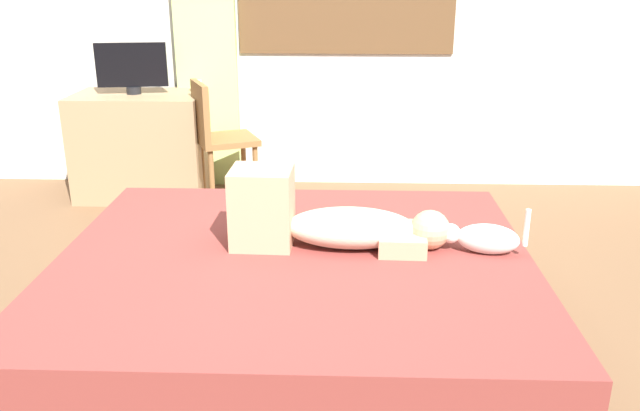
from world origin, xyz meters
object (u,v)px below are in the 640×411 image
bed (295,300)px  desk (142,145)px  chair_by_desk (216,134)px  tv_monitor (132,67)px  cup (196,86)px  person_lying (328,221)px  cat (483,238)px

bed → desk: size_ratio=2.27×
chair_by_desk → tv_monitor: bearing=161.4°
desk → tv_monitor: 0.55m
tv_monitor → cup: (0.41, 0.13, -0.14)m
person_lying → chair_by_desk: bearing=115.1°
desk → chair_by_desk: 0.63m
chair_by_desk → desk: bearing=160.7°
cat → bed: bearing=-176.4°
chair_by_desk → person_lying: bearing=-64.9°
bed → cup: (-0.85, 2.13, 0.57)m
person_lying → tv_monitor: bearing=126.4°
desk → tv_monitor: bearing=-180.0°
cup → desk: bearing=-161.8°
person_lying → cup: size_ratio=11.89×
person_lying → desk: person_lying is taller
bed → person_lying: bearing=37.8°
cat → desk: (-2.03, 1.96, -0.12)m
bed → tv_monitor: bearing=122.2°
cat → desk: desk is taller
person_lying → cat: 0.66m
person_lying → cup: bearing=116.0°
cat → cup: cup is taller
tv_monitor → chair_by_desk: size_ratio=0.56×
desk → cup: bearing=18.2°
cup → chair_by_desk: chair_by_desk is taller
cat → cup: (-1.64, 2.08, 0.29)m
person_lying → cat: size_ratio=2.66×
desk → chair_by_desk: (0.58, -0.20, 0.14)m
person_lying → chair_by_desk: 1.88m
desk → cup: 0.58m
cat → desk: bearing=136.1°
cat → desk: size_ratio=0.39×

